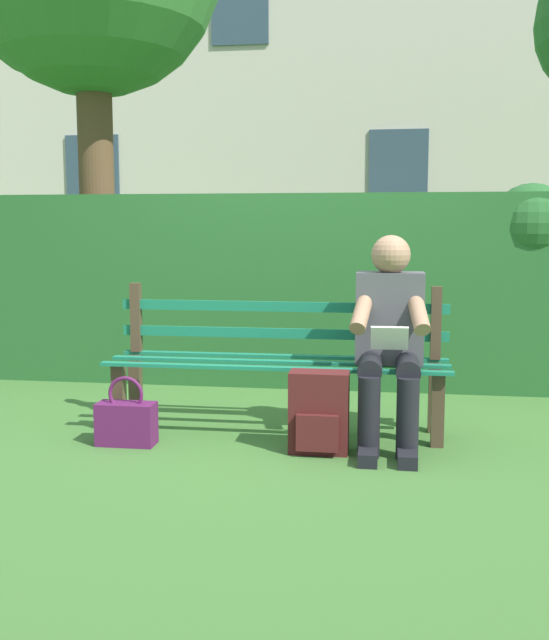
# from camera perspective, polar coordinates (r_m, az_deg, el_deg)

# --- Properties ---
(ground) EXTENTS (60.00, 60.00, 0.00)m
(ground) POSITION_cam_1_polar(r_m,az_deg,el_deg) (4.46, 0.19, -8.57)
(ground) COLOR #3D6B2D
(park_bench) EXTENTS (1.99, 0.45, 0.86)m
(park_bench) POSITION_cam_1_polar(r_m,az_deg,el_deg) (4.43, 0.32, -3.07)
(park_bench) COLOR #4C3828
(park_bench) RESTS_ON ground
(person_seated) EXTENTS (0.44, 0.73, 1.16)m
(person_seated) POSITION_cam_1_polar(r_m,az_deg,el_deg) (4.19, 8.76, -1.12)
(person_seated) COLOR #4C4C51
(person_seated) RESTS_ON ground
(hedge_backdrop) EXTENTS (5.27, 0.70, 1.52)m
(hedge_backdrop) POSITION_cam_1_polar(r_m,az_deg,el_deg) (5.79, 3.24, 2.64)
(hedge_backdrop) COLOR #265B28
(hedge_backdrop) RESTS_ON ground
(building_facade) EXTENTS (9.89, 3.24, 7.44)m
(building_facade) POSITION_cam_1_polar(r_m,az_deg,el_deg) (13.90, -1.28, 17.58)
(building_facade) COLOR beige
(building_facade) RESTS_ON ground
(backpack) EXTENTS (0.32, 0.24, 0.44)m
(backpack) POSITION_cam_1_polar(r_m,az_deg,el_deg) (4.04, 3.41, -7.10)
(backpack) COLOR #4C1919
(backpack) RESTS_ON ground
(handbag) EXTENTS (0.32, 0.15, 0.39)m
(handbag) POSITION_cam_1_polar(r_m,az_deg,el_deg) (4.27, -11.23, -7.63)
(handbag) COLOR #59194C
(handbag) RESTS_ON ground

